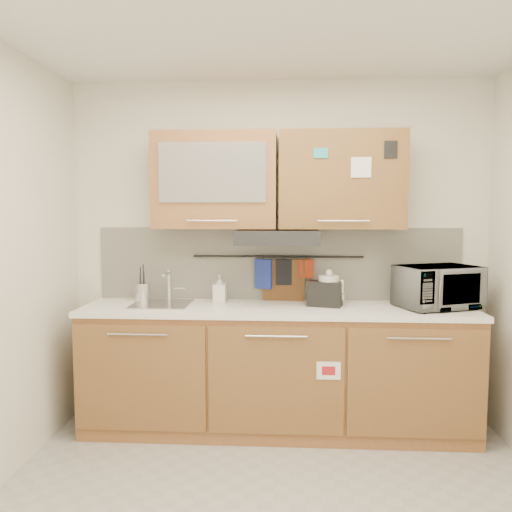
# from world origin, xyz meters

# --- Properties ---
(wall_back) EXTENTS (3.20, 0.00, 3.20)m
(wall_back) POSITION_xyz_m (0.00, 1.50, 1.30)
(wall_back) COLOR silver
(wall_back) RESTS_ON ground
(base_cabinet) EXTENTS (2.80, 0.64, 0.88)m
(base_cabinet) POSITION_xyz_m (0.00, 1.19, 0.41)
(base_cabinet) COLOR #AC683D
(base_cabinet) RESTS_ON floor
(countertop) EXTENTS (2.82, 0.62, 0.04)m
(countertop) POSITION_xyz_m (0.00, 1.19, 0.90)
(countertop) COLOR white
(countertop) RESTS_ON base_cabinet
(backsplash) EXTENTS (2.80, 0.02, 0.56)m
(backsplash) POSITION_xyz_m (0.00, 1.49, 1.20)
(backsplash) COLOR silver
(backsplash) RESTS_ON countertop
(upper_cabinets) EXTENTS (1.82, 0.37, 0.70)m
(upper_cabinets) POSITION_xyz_m (-0.00, 1.32, 1.83)
(upper_cabinets) COLOR #AC683D
(upper_cabinets) RESTS_ON wall_back
(range_hood) EXTENTS (0.60, 0.46, 0.10)m
(range_hood) POSITION_xyz_m (0.00, 1.25, 1.42)
(range_hood) COLOR black
(range_hood) RESTS_ON upper_cabinets
(sink) EXTENTS (0.42, 0.40, 0.26)m
(sink) POSITION_xyz_m (-0.85, 1.21, 0.92)
(sink) COLOR silver
(sink) RESTS_ON countertop
(utensil_rail) EXTENTS (1.30, 0.02, 0.02)m
(utensil_rail) POSITION_xyz_m (0.00, 1.45, 1.26)
(utensil_rail) COLOR black
(utensil_rail) RESTS_ON backsplash
(utensil_crock) EXTENTS (0.15, 0.15, 0.28)m
(utensil_crock) POSITION_xyz_m (-1.02, 1.32, 0.99)
(utensil_crock) COLOR #BBBBC0
(utensil_crock) RESTS_ON countertop
(kettle) EXTENTS (0.19, 0.17, 0.27)m
(kettle) POSITION_xyz_m (0.38, 1.24, 1.03)
(kettle) COLOR silver
(kettle) RESTS_ON countertop
(toaster) EXTENTS (0.27, 0.20, 0.18)m
(toaster) POSITION_xyz_m (0.35, 1.22, 1.01)
(toaster) COLOR black
(toaster) RESTS_ON countertop
(microwave) EXTENTS (0.64, 0.54, 0.30)m
(microwave) POSITION_xyz_m (1.14, 1.20, 1.07)
(microwave) COLOR #999999
(microwave) RESTS_ON countertop
(soap_bottle) EXTENTS (0.10, 0.10, 0.21)m
(soap_bottle) POSITION_xyz_m (-0.43, 1.32, 1.03)
(soap_bottle) COLOR #999999
(soap_bottle) RESTS_ON countertop
(cutting_board) EXTENTS (0.32, 0.04, 0.40)m
(cutting_board) POSITION_xyz_m (0.05, 1.44, 1.04)
(cutting_board) COLOR brown
(cutting_board) RESTS_ON utensil_rail
(oven_mitt) EXTENTS (0.14, 0.09, 0.23)m
(oven_mitt) POSITION_xyz_m (-0.11, 1.44, 1.13)
(oven_mitt) COLOR navy
(oven_mitt) RESTS_ON utensil_rail
(dark_pouch) EXTENTS (0.13, 0.04, 0.20)m
(dark_pouch) POSITION_xyz_m (0.05, 1.44, 1.14)
(dark_pouch) COLOR black
(dark_pouch) RESTS_ON utensil_rail
(pot_holder) EXTENTS (0.12, 0.06, 0.14)m
(pot_holder) POSITION_xyz_m (0.22, 1.44, 1.17)
(pot_holder) COLOR #AE3217
(pot_holder) RESTS_ON utensil_rail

